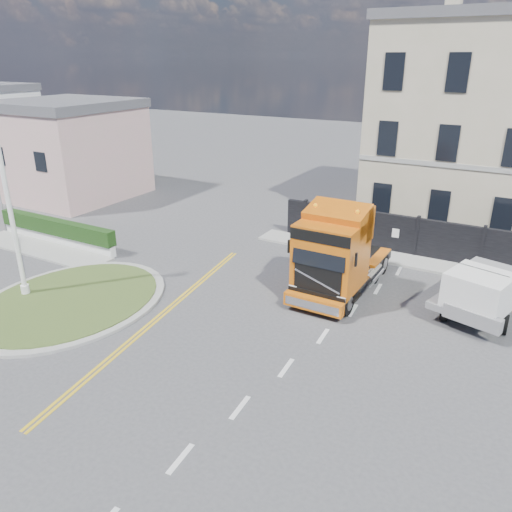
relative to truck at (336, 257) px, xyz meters
The scene contains 12 objects.
ground 3.99m from the truck, 125.19° to the right, with size 120.00×120.00×0.00m, color #424244.
traffic_island 10.97m from the truck, 146.78° to the right, with size 6.80×6.80×0.17m.
hedge_wall 15.18m from the truck, behind, with size 8.00×0.55×1.35m.
pavement_side 15.38m from the truck, behind, with size 8.50×1.80×0.10m, color gray.
seaside_bldg_pink 22.93m from the truck, 164.66° to the left, with size 8.00×8.00×6.00m, color #C0A096.
seaside_bldg_cream 31.15m from the truck, 165.00° to the left, with size 9.00×8.00×5.00m, color beige.
hoarding_fence 7.57m from the truck, 53.54° to the left, with size 18.80×0.25×2.00m.
georgian_building 14.68m from the truck, 73.86° to the left, with size 12.30×10.30×12.80m.
pavement_far 6.69m from the truck, 52.73° to the left, with size 20.00×1.60×0.12m, color gray.
truck is the anchor object (origin of this frame).
flatbed_pickup 5.51m from the truck, ahead, with size 3.34×5.54×2.13m.
lamppost_island 13.15m from the truck, 149.97° to the right, with size 0.26×0.52×8.48m.
Camera 1 is at (8.46, -15.08, 9.34)m, focal length 35.00 mm.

